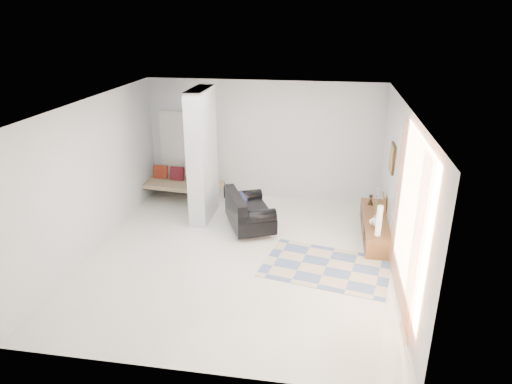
# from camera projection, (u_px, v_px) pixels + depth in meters

# --- Properties ---
(floor) EXTENTS (6.00, 6.00, 0.00)m
(floor) POSITION_uv_depth(u_px,v_px,m) (240.00, 255.00, 8.48)
(floor) COLOR silver
(floor) RESTS_ON ground
(ceiling) EXTENTS (6.00, 6.00, 0.00)m
(ceiling) POSITION_uv_depth(u_px,v_px,m) (237.00, 105.00, 7.46)
(ceiling) COLOR white
(ceiling) RESTS_ON wall_back
(wall_back) EXTENTS (6.00, 0.00, 6.00)m
(wall_back) POSITION_uv_depth(u_px,v_px,m) (264.00, 141.00, 10.72)
(wall_back) COLOR silver
(wall_back) RESTS_ON ground
(wall_front) EXTENTS (6.00, 0.00, 6.00)m
(wall_front) POSITION_uv_depth(u_px,v_px,m) (187.00, 276.00, 5.21)
(wall_front) COLOR silver
(wall_front) RESTS_ON ground
(wall_left) EXTENTS (0.00, 6.00, 6.00)m
(wall_left) POSITION_uv_depth(u_px,v_px,m) (92.00, 176.00, 8.38)
(wall_left) COLOR silver
(wall_left) RESTS_ON ground
(wall_right) EXTENTS (0.00, 6.00, 6.00)m
(wall_right) POSITION_uv_depth(u_px,v_px,m) (401.00, 194.00, 7.56)
(wall_right) COLOR silver
(wall_right) RESTS_ON ground
(partition_column) EXTENTS (0.35, 1.20, 2.80)m
(partition_column) POSITION_uv_depth(u_px,v_px,m) (202.00, 156.00, 9.60)
(partition_column) COLOR silver
(partition_column) RESTS_ON floor
(hallway_door) EXTENTS (0.85, 0.06, 2.04)m
(hallway_door) POSITION_uv_depth(u_px,v_px,m) (178.00, 153.00, 11.14)
(hallway_door) COLOR silver
(hallway_door) RESTS_ON floor
(curtain) EXTENTS (0.00, 2.55, 2.55)m
(curtain) POSITION_uv_depth(u_px,v_px,m) (406.00, 220.00, 6.49)
(curtain) COLOR #FF8643
(curtain) RESTS_ON wall_right
(wall_art) EXTENTS (0.04, 0.45, 0.55)m
(wall_art) POSITION_uv_depth(u_px,v_px,m) (392.00, 158.00, 8.60)
(wall_art) COLOR #36220E
(wall_art) RESTS_ON wall_right
(media_console) EXTENTS (0.45, 2.05, 0.80)m
(media_console) POSITION_uv_depth(u_px,v_px,m) (374.00, 226.00, 9.16)
(media_console) COLOR brown
(media_console) RESTS_ON floor
(loveseat) EXTENTS (1.27, 1.56, 0.76)m
(loveseat) POSITION_uv_depth(u_px,v_px,m) (247.00, 212.00, 9.44)
(loveseat) COLOR silver
(loveseat) RESTS_ON floor
(daybed) EXTENTS (2.01, 1.04, 0.77)m
(daybed) POSITION_uv_depth(u_px,v_px,m) (181.00, 183.00, 10.89)
(daybed) COLOR black
(daybed) RESTS_ON floor
(area_rug) EXTENTS (2.42, 1.85, 0.01)m
(area_rug) POSITION_uv_depth(u_px,v_px,m) (326.00, 267.00, 8.08)
(area_rug) COLOR #C1B193
(area_rug) RESTS_ON floor
(cylinder_lamp) EXTENTS (0.11, 0.11, 0.58)m
(cylinder_lamp) POSITION_uv_depth(u_px,v_px,m) (379.00, 221.00, 8.27)
(cylinder_lamp) COLOR beige
(cylinder_lamp) RESTS_ON media_console
(bronze_figurine) EXTENTS (0.12, 0.12, 0.22)m
(bronze_figurine) POSITION_uv_depth(u_px,v_px,m) (371.00, 200.00, 9.66)
(bronze_figurine) COLOR black
(bronze_figurine) RESTS_ON media_console
(vase) EXTENTS (0.20, 0.20, 0.21)m
(vase) POSITION_uv_depth(u_px,v_px,m) (375.00, 220.00, 8.72)
(vase) COLOR white
(vase) RESTS_ON media_console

